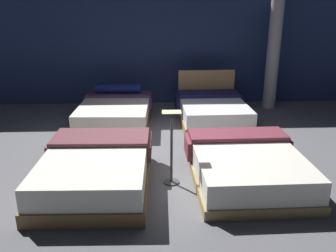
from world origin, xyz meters
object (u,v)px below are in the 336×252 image
object	(u,v)px
support_pillar	(274,41)
bed_2	(115,112)
price_sign	(172,156)
bed_1	(247,166)
bed_0	(96,170)
bed_3	(212,111)

from	to	relation	value
support_pillar	bed_2	bearing A→B (deg)	-163.18
price_sign	bed_2	bearing A→B (deg)	111.05
bed_1	support_pillar	world-z (taller)	support_pillar
bed_1	bed_2	xyz separation A→B (m)	(-2.31, 2.98, 0.01)
bed_0	support_pillar	distance (m)	6.01
bed_3	price_sign	world-z (taller)	price_sign
bed_1	bed_2	bearing A→B (deg)	126.77
bed_0	bed_2	size ratio (longest dim) A/B	0.99
bed_1	support_pillar	distance (m)	4.75
bed_1	price_sign	distance (m)	1.18
bed_0	bed_3	xyz separation A→B (m)	(2.26, 3.08, -0.01)
bed_2	price_sign	size ratio (longest dim) A/B	1.92
bed_0	bed_1	world-z (taller)	bed_0
bed_2	price_sign	world-z (taller)	price_sign
bed_2	bed_3	bearing A→B (deg)	3.58
bed_1	bed_3	bearing A→B (deg)	89.75
bed_1	bed_3	distance (m)	3.03
bed_3	support_pillar	size ratio (longest dim) A/B	0.59
bed_1	support_pillar	size ratio (longest dim) A/B	0.59
bed_1	bed_3	xyz separation A→B (m)	(-0.04, 3.03, 0.01)
bed_1	support_pillar	bearing A→B (deg)	67.12
bed_2	bed_3	xyz separation A→B (m)	(2.27, 0.05, -0.00)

